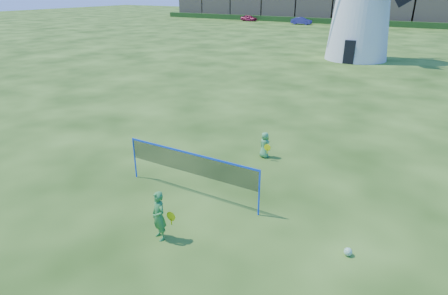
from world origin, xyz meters
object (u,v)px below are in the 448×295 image
badminton_net (191,164)px  player_boy (265,145)px  player_girl (159,216)px  car_left (249,18)px  car_right (302,21)px  play_ball (348,252)px

badminton_net → player_boy: (0.84, 4.03, -0.60)m
player_girl → player_boy: size_ratio=1.35×
badminton_net → player_girl: size_ratio=3.47×
badminton_net → car_left: size_ratio=1.43×
player_boy → car_right: car_right is taller
play_ball → car_right: (-23.90, 63.16, 0.53)m
player_boy → car_right: bearing=-48.6°
player_boy → car_right: (-19.38, 58.59, 0.10)m
play_ball → badminton_net: bearing=174.3°
player_girl → player_boy: 6.49m
player_boy → play_ball: bearing=157.8°
play_ball → car_left: 74.48m
play_ball → player_boy: bearing=134.7°
play_ball → car_right: car_right is taller
car_right → car_left: bearing=80.8°
badminton_net → play_ball: 5.48m
badminton_net → car_right: bearing=106.5°
player_girl → car_right: 67.84m
player_girl → play_ball: bearing=45.7°
player_boy → play_ball: 6.44m
play_ball → car_left: car_left is taller
play_ball → car_right: size_ratio=0.06×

